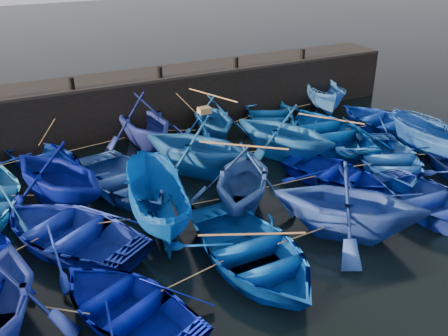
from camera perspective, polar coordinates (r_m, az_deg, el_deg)
name	(u,v)px	position (r m, az deg, el deg)	size (l,w,h in m)	color
ground	(269,224)	(16.63, 5.13, -6.42)	(120.00, 120.00, 0.00)	black
quay_wall	(155,101)	(24.77, -7.89, 7.64)	(26.00, 2.50, 2.50)	black
quay_top	(153,74)	(24.40, -8.08, 10.57)	(26.00, 2.50, 0.12)	black
bollard_1	(72,83)	(22.50, -17.03, 9.24)	(0.24, 0.24, 0.50)	black
bollard_2	(160,72)	(23.50, -7.35, 10.81)	(0.24, 0.24, 0.50)	black
bollard_3	(236,62)	(25.11, 1.38, 11.97)	(0.24, 0.24, 0.50)	black
bollard_4	(303,54)	(27.22, 8.97, 12.75)	(0.24, 0.24, 0.50)	black
boat_1	(44,158)	(21.40, -19.89, 1.06)	(3.10, 4.34, 0.90)	#062692
boat_2	(143,120)	(22.33, -9.19, 5.42)	(3.95, 4.58, 2.41)	navy
boat_3	(213,117)	(22.98, -1.28, 5.83)	(3.32, 3.86, 2.03)	#1659A9
boat_4	(268,114)	(25.05, 5.04, 6.21)	(3.52, 4.91, 1.02)	navy
boat_5	(325,96)	(27.10, 11.43, 8.06)	(1.65, 4.39, 1.70)	blue
boat_7	(58,172)	(18.12, -18.45, -0.47)	(4.02, 4.66, 2.45)	#000B7D
boat_8	(125,180)	(18.57, -11.28, -1.34)	(3.64, 5.09, 1.06)	#274EA0
boat_9	(198,144)	(19.43, -2.99, 2.70)	(4.05, 4.70, 2.47)	#1455A2
boat_10	(285,131)	(20.94, 6.94, 4.21)	(3.97, 4.61, 2.43)	blue
boat_11	(329,132)	(22.92, 11.96, 4.08)	(4.08, 5.70, 1.18)	#00409B
boat_12	(387,122)	(24.95, 18.10, 5.03)	(3.81, 5.33, 1.11)	#0830A3
boat_14	(69,231)	(15.92, -17.31, -6.84)	(3.82, 5.34, 1.11)	navy
boat_15	(156,203)	(16.10, -7.75, -3.93)	(1.78, 4.72, 1.83)	#024399
boat_16	(243,178)	(16.99, 2.16, -1.10)	(3.80, 4.40, 2.32)	#244C94
boat_17	(335,174)	(19.33, 12.53, -0.65)	(3.00, 4.19, 0.87)	#000FA5
boat_18	(389,160)	(20.85, 18.31, 0.92)	(3.69, 5.15, 1.07)	blue
boat_19	(442,142)	(22.35, 23.64, 2.69)	(1.75, 4.64, 1.79)	#144994
boat_21	(127,305)	(12.91, -11.04, -15.10)	(3.22, 4.50, 0.93)	#000C99
boat_22	(251,252)	(14.30, 3.14, -9.54)	(3.88, 5.43, 1.13)	#0443B2
boat_23	(349,201)	(15.84, 14.14, -3.71)	(4.06, 4.71, 2.48)	#1F419A
boat_24	(431,202)	(18.26, 22.60, -3.59)	(3.36, 4.70, 0.98)	#1D3BC5
wooden_crate	(204,110)	(19.07, -2.26, 6.61)	(0.46, 0.36, 0.23)	olive
mooring_ropes	(203,146)	(20.22, -2.46, 2.58)	(17.73, 11.71, 2.10)	tan
loose_oars	(262,139)	(18.78, 4.31, 3.34)	(10.02, 11.49, 1.25)	#99724C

